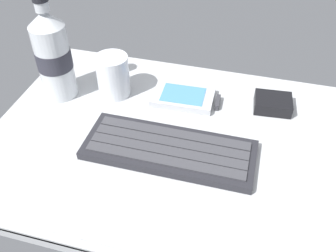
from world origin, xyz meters
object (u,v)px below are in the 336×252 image
object	(u,v)px
juice_cup	(113,77)
keyboard	(169,149)
handheld_device	(186,98)
water_bottle	(53,55)
charger_block	(273,103)

from	to	relation	value
juice_cup	keyboard	bearing A→B (deg)	-41.85
keyboard	juice_cup	bearing A→B (deg)	138.15
handheld_device	water_bottle	xyz separation A→B (cm)	(-25.06, -4.26, 8.28)
keyboard	water_bottle	distance (cm)	28.80
juice_cup	charger_block	xyz separation A→B (cm)	(31.28, 3.35, -2.71)
juice_cup	water_bottle	bearing A→B (deg)	-164.46
keyboard	charger_block	xyz separation A→B (cm)	(16.22, 16.84, 0.39)
handheld_device	keyboard	bearing A→B (deg)	-88.30
handheld_device	charger_block	xyz separation A→B (cm)	(16.66, 2.00, 0.47)
charger_block	water_bottle	bearing A→B (deg)	-171.47
water_bottle	charger_block	bearing A→B (deg)	8.53
handheld_device	water_bottle	distance (cm)	26.73
water_bottle	charger_block	xyz separation A→B (cm)	(41.72, 6.25, -7.81)
keyboard	handheld_device	size ratio (longest dim) A/B	2.23
juice_cup	charger_block	bearing A→B (deg)	6.11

